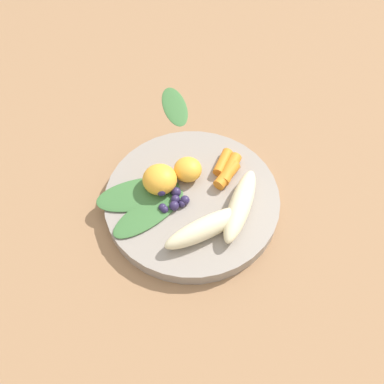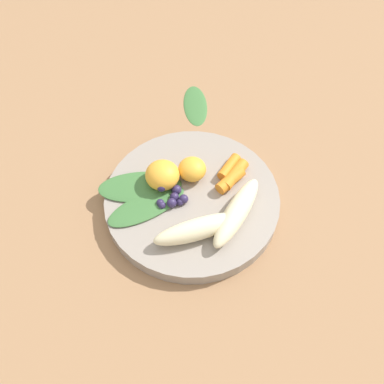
{
  "view_description": "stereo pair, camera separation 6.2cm",
  "coord_description": "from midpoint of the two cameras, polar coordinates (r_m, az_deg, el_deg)",
  "views": [
    {
      "loc": [
        -0.27,
        -0.23,
        0.54
      ],
      "look_at": [
        0.0,
        0.0,
        0.03
      ],
      "focal_mm": 40.07,
      "sensor_mm": 36.0,
      "label": 1
    },
    {
      "loc": [
        -0.23,
        -0.27,
        0.54
      ],
      "look_at": [
        0.0,
        0.0,
        0.03
      ],
      "focal_mm": 40.07,
      "sensor_mm": 36.0,
      "label": 2
    }
  ],
  "objects": [
    {
      "name": "ground_plane",
      "position": [
        0.65,
        2.74,
        -1.86
      ],
      "size": [
        2.4,
        2.4,
        0.0
      ],
      "primitive_type": "plane",
      "color": "#99704C"
    },
    {
      "name": "bowl",
      "position": [
        0.64,
        2.78,
        -1.3
      ],
      "size": [
        0.26,
        0.26,
        0.02
      ],
      "primitive_type": "cylinder",
      "color": "gray",
      "rests_on": "ground_plane"
    },
    {
      "name": "banana_peeled_left",
      "position": [
        0.6,
        8.9,
        -2.88
      ],
      "size": [
        0.13,
        0.07,
        0.03
      ],
      "primitive_type": "ellipsoid",
      "rotation": [
        0.0,
        0.0,
        6.64
      ],
      "color": "beige",
      "rests_on": "bowl"
    },
    {
      "name": "banana_peeled_right",
      "position": [
        0.58,
        3.95,
        -5.15
      ],
      "size": [
        0.13,
        0.08,
        0.03
      ],
      "primitive_type": "ellipsoid",
      "rotation": [
        0.0,
        0.0,
        5.9
      ],
      "color": "beige",
      "rests_on": "bowl"
    },
    {
      "name": "orange_segment_near",
      "position": [
        0.63,
        -1.15,
        2.08
      ],
      "size": [
        0.05,
        0.05,
        0.04
      ],
      "primitive_type": "ellipsoid",
      "color": "#F4A833",
      "rests_on": "bowl"
    },
    {
      "name": "orange_segment_far",
      "position": [
        0.64,
        2.8,
        2.86
      ],
      "size": [
        0.04,
        0.04,
        0.03
      ],
      "primitive_type": "ellipsoid",
      "color": "#F4A833",
      "rests_on": "bowl"
    },
    {
      "name": "carrot_front",
      "position": [
        0.64,
        7.91,
        1.39
      ],
      "size": [
        0.05,
        0.02,
        0.02
      ],
      "primitive_type": "cylinder",
      "rotation": [
        0.0,
        1.57,
        6.37
      ],
      "color": "orange",
      "rests_on": "bowl"
    },
    {
      "name": "carrot_mid_left",
      "position": [
        0.65,
        8.44,
        2.15
      ],
      "size": [
        0.06,
        0.03,
        0.02
      ],
      "primitive_type": "cylinder",
      "rotation": [
        0.0,
        1.57,
        6.55
      ],
      "color": "orange",
      "rests_on": "bowl"
    },
    {
      "name": "carrot_mid_right",
      "position": [
        0.66,
        7.47,
        3.33
      ],
      "size": [
        0.05,
        0.03,
        0.02
      ],
      "primitive_type": "cylinder",
      "rotation": [
        0.0,
        1.57,
        6.59
      ],
      "color": "orange",
      "rests_on": "bowl"
    },
    {
      "name": "blueberry_pile",
      "position": [
        0.62,
        0.21,
        -0.89
      ],
      "size": [
        0.05,
        0.05,
        0.02
      ],
      "color": "#2D234C",
      "rests_on": "bowl"
    },
    {
      "name": "coconut_shred_patch",
      "position": [
        0.64,
        -1.38,
        1.06
      ],
      "size": [
        0.04,
        0.04,
        0.0
      ],
      "primitive_type": "cylinder",
      "color": "white",
      "rests_on": "bowl"
    },
    {
      "name": "kale_leaf_left",
      "position": [
        0.64,
        -4.18,
        0.52
      ],
      "size": [
        0.13,
        0.12,
        0.0
      ],
      "primitive_type": "ellipsoid",
      "rotation": [
        0.0,
        0.0,
        8.81
      ],
      "color": "#3D7038",
      "rests_on": "bowl"
    },
    {
      "name": "kale_leaf_right",
      "position": [
        0.62,
        -3.22,
        -2.06
      ],
      "size": [
        0.13,
        0.07,
        0.0
      ],
      "primitive_type": "ellipsoid",
      "rotation": [
        0.0,
        0.0,
        9.25
      ],
      "color": "#3D7038",
      "rests_on": "bowl"
    },
    {
      "name": "kale_leaf_stray",
      "position": [
        0.78,
        2.75,
        11.42
      ],
      "size": [
        0.09,
        0.11,
        0.01
      ],
      "primitive_type": "ellipsoid",
      "rotation": [
        0.0,
        0.0,
        0.95
      ],
      "color": "#3D7038",
      "rests_on": "ground_plane"
    }
  ]
}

